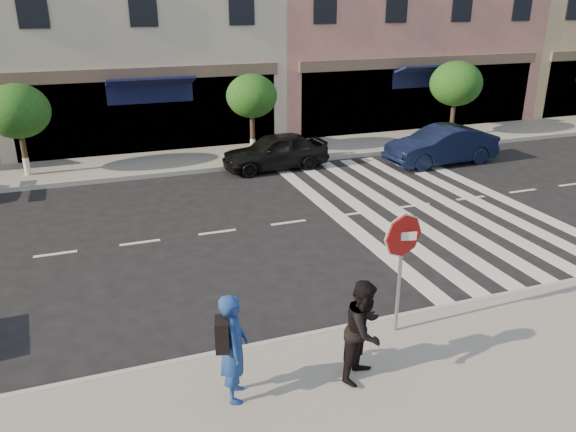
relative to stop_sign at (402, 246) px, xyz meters
The scene contains 12 objects.
ground 3.28m from the stop_sign, 134.85° to the left, with size 120.00×120.00×0.00m, color black.
sidewalk_near 3.17m from the stop_sign, 136.56° to the right, with size 60.00×4.50×0.15m, color gray.
sidewalk_far 13.19m from the stop_sign, 98.45° to the left, with size 60.00×3.00×0.15m, color gray.
building_centre 19.44m from the stop_sign, 97.29° to the left, with size 11.00×9.00×11.00m, color beige.
street_tree_wb 14.50m from the stop_sign, 118.53° to the left, with size 2.10×2.10×3.06m.
street_tree_c 12.79m from the stop_sign, 85.15° to the left, with size 1.90×1.90×3.04m.
street_tree_ea 16.25m from the stop_sign, 51.63° to the left, with size 2.20×2.20×3.19m.
stop_sign is the anchor object (origin of this frame).
photographer 3.38m from the stop_sign, 166.74° to the right, with size 0.63×0.41×1.73m, color navy.
walker 1.72m from the stop_sign, 140.62° to the right, with size 0.82×0.64×1.68m, color black.
car_far_mid 11.18m from the stop_sign, 82.68° to the left, with size 1.53×3.82×1.30m, color black.
car_far_right 12.15m from the stop_sign, 52.30° to the left, with size 1.47×4.22×1.39m, color black.
Camera 1 is at (-2.88, -9.48, 5.78)m, focal length 35.00 mm.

